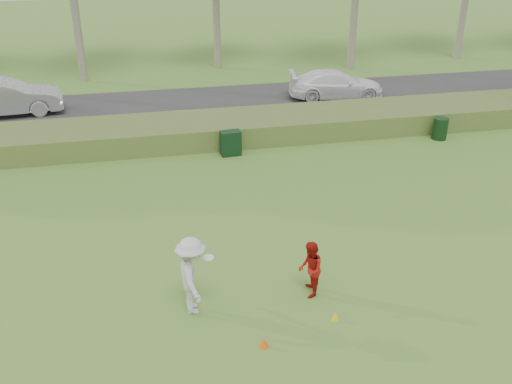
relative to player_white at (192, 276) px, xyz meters
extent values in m
plane|color=#457627|center=(2.28, -0.57, -0.99)|extent=(120.00, 120.00, 0.00)
cube|color=#4B6327|center=(2.28, 11.43, -0.54)|extent=(80.00, 3.00, 0.90)
cube|color=#2D2D2D|center=(2.28, 16.43, -0.96)|extent=(80.00, 6.00, 0.06)
imported|color=silver|center=(0.00, 0.00, 0.00)|extent=(0.80, 1.31, 1.98)
cylinder|color=white|center=(0.40, 0.00, 0.44)|extent=(0.27, 0.27, 0.03)
imported|color=#A1130D|center=(2.91, 0.02, -0.25)|extent=(0.69, 0.82, 1.47)
cone|color=#E6570C|center=(1.36, -1.64, -0.87)|extent=(0.22, 0.22, 0.24)
cone|color=yellow|center=(3.21, -1.08, -0.88)|extent=(0.20, 0.20, 0.22)
cube|color=black|center=(2.59, 9.57, -0.50)|extent=(0.83, 0.56, 0.99)
cylinder|color=black|center=(11.56, 9.45, -0.53)|extent=(0.65, 0.65, 0.92)
imported|color=silver|center=(-6.88, 16.60, -0.09)|extent=(5.23, 2.29, 1.67)
imported|color=white|center=(9.21, 15.98, -0.23)|extent=(5.03, 2.57, 1.40)
camera|label=1|loc=(-0.89, -11.21, 7.61)|focal=40.00mm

